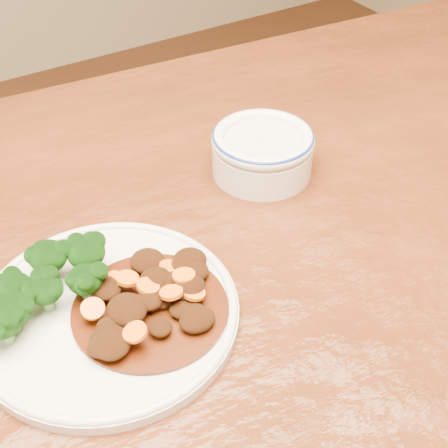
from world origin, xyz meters
TOP-DOWN VIEW (x-y plane):
  - dining_table at (0.00, 0.00)m, footprint 1.57×1.02m
  - dinner_plate at (-0.07, -0.00)m, footprint 0.24×0.24m
  - broccoli_florets at (-0.12, 0.04)m, footprint 0.13×0.09m
  - mince_stew at (-0.04, -0.02)m, footprint 0.15×0.14m
  - dip_bowl at (0.18, 0.11)m, footprint 0.12×0.12m

SIDE VIEW (x-z plane):
  - dining_table at x=0.00m, z-range 0.30..1.05m
  - dinner_plate at x=-0.07m, z-range 0.75..0.77m
  - mince_stew at x=-0.04m, z-range 0.76..0.78m
  - dip_bowl at x=0.18m, z-range 0.75..0.81m
  - broccoli_florets at x=-0.12m, z-range 0.76..0.81m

